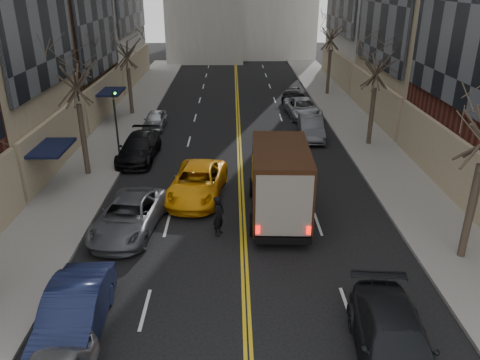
# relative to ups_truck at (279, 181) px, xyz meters

# --- Properties ---
(sidewalk_left) EXTENTS (4.00, 66.00, 0.15)m
(sidewalk_left) POSITION_rel_ups_truck_xyz_m (-10.72, 12.18, -1.76)
(sidewalk_left) COLOR slate
(sidewalk_left) RESTS_ON ground
(sidewalk_right) EXTENTS (4.00, 66.00, 0.15)m
(sidewalk_right) POSITION_rel_ups_truck_xyz_m (7.28, 12.18, -1.76)
(sidewalk_right) COLOR slate
(sidewalk_right) RESTS_ON ground
(tree_lf_mid) EXTENTS (3.20, 3.20, 8.91)m
(tree_lf_mid) POSITION_rel_ups_truck_xyz_m (-10.52, 5.18, 4.77)
(tree_lf_mid) COLOR #382D23
(tree_lf_mid) RESTS_ON sidewalk_left
(tree_lf_far) EXTENTS (3.20, 3.20, 8.12)m
(tree_lf_far) POSITION_rel_ups_truck_xyz_m (-10.52, 18.18, 4.19)
(tree_lf_far) COLOR #382D23
(tree_lf_far) RESTS_ON sidewalk_left
(tree_rt_mid) EXTENTS (3.20, 3.20, 8.32)m
(tree_rt_mid) POSITION_rel_ups_truck_xyz_m (7.08, 10.18, 4.34)
(tree_rt_mid) COLOR #382D23
(tree_rt_mid) RESTS_ON sidewalk_right
(tree_rt_far) EXTENTS (3.20, 3.20, 9.11)m
(tree_rt_far) POSITION_rel_ups_truck_xyz_m (7.08, 25.18, 4.91)
(tree_rt_far) COLOR #382D23
(tree_rt_far) RESTS_ON sidewalk_right
(traffic_signal) EXTENTS (0.29, 0.26, 4.70)m
(traffic_signal) POSITION_rel_ups_truck_xyz_m (-9.11, 7.17, 0.99)
(traffic_signal) COLOR black
(traffic_signal) RESTS_ON sidewalk_left
(ups_truck) EXTENTS (2.92, 6.73, 3.64)m
(ups_truck) POSITION_rel_ups_truck_xyz_m (0.00, 0.00, 0.00)
(ups_truck) COLOR black
(ups_truck) RESTS_ON ground
(observer_sedan) EXTENTS (2.60, 5.48, 1.54)m
(observer_sedan) POSITION_rel_ups_truck_xyz_m (2.48, -9.43, -1.06)
(observer_sedan) COLOR black
(observer_sedan) RESTS_ON ground
(taxi) EXTENTS (3.23, 5.90, 1.57)m
(taxi) POSITION_rel_ups_truck_xyz_m (-4.01, 2.23, -1.05)
(taxi) COLOR orange
(taxi) RESTS_ON ground
(pedestrian) EXTENTS (0.68, 0.80, 1.86)m
(pedestrian) POSITION_rel_ups_truck_xyz_m (-2.79, -1.71, -0.90)
(pedestrian) COLOR black
(pedestrian) RESTS_ON ground
(parked_lf_b) EXTENTS (1.91, 4.97, 1.62)m
(parked_lf_b) POSITION_rel_ups_truck_xyz_m (-7.18, -8.00, -1.02)
(parked_lf_b) COLOR #101633
(parked_lf_b) RESTS_ON ground
(parked_lf_c) EXTENTS (3.11, 5.62, 1.49)m
(parked_lf_c) POSITION_rel_ups_truck_xyz_m (-6.82, -1.32, -1.09)
(parked_lf_c) COLOR #505258
(parked_lf_c) RESTS_ON ground
(parked_lf_d) EXTENTS (2.31, 5.33, 1.53)m
(parked_lf_d) POSITION_rel_ups_truck_xyz_m (-8.02, 7.79, -1.07)
(parked_lf_d) COLOR black
(parked_lf_d) RESTS_ON ground
(parked_lf_e) EXTENTS (1.59, 3.80, 1.28)m
(parked_lf_e) POSITION_rel_ups_truck_xyz_m (-8.02, 14.39, -1.19)
(parked_lf_e) COLOR #A9ACB1
(parked_lf_e) RESTS_ON ground
(parked_rt_a) EXTENTS (1.87, 4.67, 1.51)m
(parked_rt_a) POSITION_rel_ups_truck_xyz_m (3.38, 11.80, -1.08)
(parked_rt_a) COLOR #47494E
(parked_rt_a) RESTS_ON ground
(parked_rt_b) EXTENTS (2.85, 5.41, 1.45)m
(parked_rt_b) POSITION_rel_ups_truck_xyz_m (3.57, 17.41, -1.11)
(parked_rt_b) COLOR #B5B7BD
(parked_rt_b) RESTS_ON ground
(parked_rt_c) EXTENTS (2.46, 4.89, 1.36)m
(parked_rt_c) POSITION_rel_ups_truck_xyz_m (3.38, 20.05, -1.15)
(parked_rt_c) COLOR black
(parked_rt_c) RESTS_ON ground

